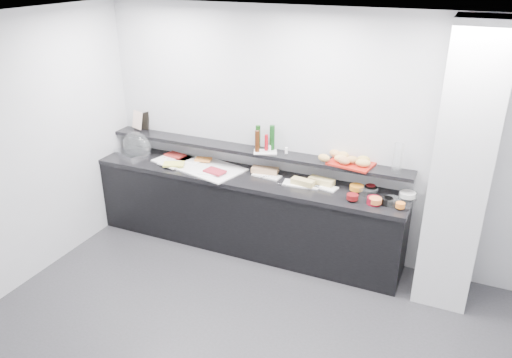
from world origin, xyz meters
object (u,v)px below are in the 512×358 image
at_px(cloche_base, 132,153).
at_px(carafe, 398,158).
at_px(framed_print, 142,118).
at_px(sandwich_plate_mid, 301,184).
at_px(condiment_tray, 265,152).
at_px(bread_tray, 351,164).

xyz_separation_m(cloche_base, carafe, (3.15, 0.16, 0.38)).
bearing_deg(carafe, framed_print, 177.97).
relative_size(framed_print, carafe, 0.87).
bearing_deg(sandwich_plate_mid, condiment_tray, 156.96).
relative_size(sandwich_plate_mid, bread_tray, 0.87).
relative_size(sandwich_plate_mid, carafe, 1.30).
height_order(framed_print, condiment_tray, framed_print).
bearing_deg(bread_tray, carafe, 8.47).
bearing_deg(condiment_tray, bread_tray, -20.35).
bearing_deg(condiment_tray, cloche_base, 161.10).
distance_m(cloche_base, bread_tray, 2.71).
xyz_separation_m(framed_print, carafe, (3.17, -0.11, 0.02)).
relative_size(bread_tray, carafe, 1.49).
distance_m(cloche_base, framed_print, 0.45).
height_order(cloche_base, carafe, carafe).
distance_m(bread_tray, carafe, 0.48).
xyz_separation_m(condiment_tray, carafe, (1.42, 0.04, 0.14)).
distance_m(condiment_tray, bread_tray, 0.96).
bearing_deg(bread_tray, cloche_base, -167.02).
xyz_separation_m(sandwich_plate_mid, condiment_tray, (-0.48, 0.13, 0.25)).
bearing_deg(cloche_base, carafe, 25.12).
relative_size(condiment_tray, bread_tray, 0.57).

